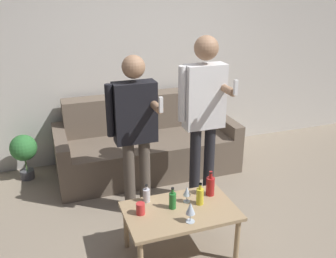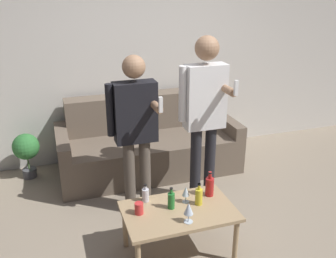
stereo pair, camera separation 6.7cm
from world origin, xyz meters
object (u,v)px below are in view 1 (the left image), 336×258
coffee_table (180,215)px  person_standing_right (204,108)px  person_standing_left (135,124)px  couch (146,144)px  bottle_orange (210,186)px

coffee_table → person_standing_right: (0.52, 0.73, 0.66)m
person_standing_left → couch: bearing=68.6°
couch → coffee_table: 1.68m
person_standing_right → coffee_table: bearing=-125.6°
couch → coffee_table: couch is taller
bottle_orange → couch: bearing=95.8°
couch → coffee_table: (-0.18, -1.67, 0.08)m
person_standing_left → coffee_table: bearing=-77.3°
couch → bottle_orange: 1.56m
bottle_orange → coffee_table: bearing=-158.2°
coffee_table → person_standing_left: size_ratio=0.58×
couch → bottle_orange: couch is taller
bottle_orange → person_standing_right: person_standing_right is taller
coffee_table → person_standing_left: person_standing_left is taller
couch → person_standing_right: 1.24m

